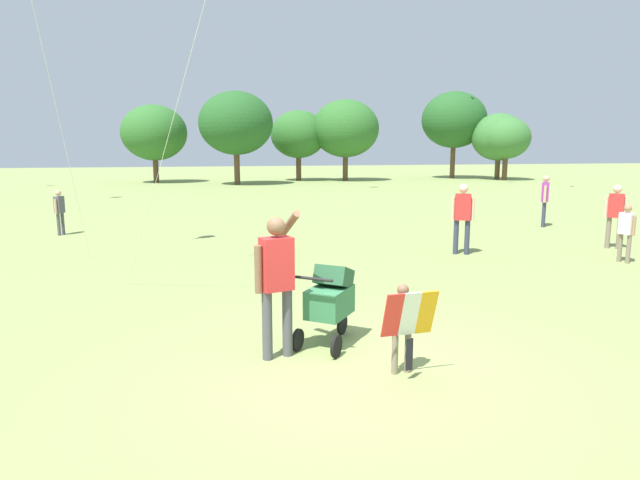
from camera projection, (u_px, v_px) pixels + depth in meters
ground_plane at (354, 369)px, 6.29m from camera, size 120.00×120.00×0.00m
treeline_distant at (351, 129)px, 38.21m from camera, size 28.12×7.84×6.39m
child_with_butterfly_kite at (404, 320)px, 6.06m from camera, size 0.61×0.37×1.02m
person_adult_flyer at (276, 274)px, 6.49m from camera, size 0.56×0.61×1.77m
stroller at (330, 298)px, 7.01m from camera, size 0.90×1.05×1.03m
person_red_shirt at (463, 213)px, 12.75m from camera, size 0.49×0.34×1.63m
person_sitting_far at (626, 228)px, 11.88m from camera, size 0.24×0.39×1.26m
person_couple_left at (60, 209)px, 15.54m from camera, size 0.25×0.39×1.27m
person_kid_running at (616, 211)px, 13.45m from camera, size 0.40×0.38×1.56m
person_back_turned at (545, 196)px, 17.08m from camera, size 0.37×0.44×1.59m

